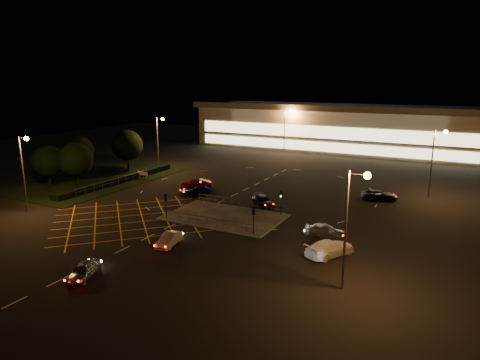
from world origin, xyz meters
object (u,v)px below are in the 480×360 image
at_px(car_approach_white, 330,248).
at_px(signal_se, 254,215).
at_px(car_circ_red, 196,184).
at_px(car_east_grey, 379,195).
at_px(signal_sw, 166,201).
at_px(signal_ne, 281,198).
at_px(signal_nw, 201,187).
at_px(car_queue_white, 169,239).
at_px(car_left_blue, 195,190).
at_px(car_near_silver, 84,270).
at_px(car_right_silver, 325,231).
at_px(car_far_dkgrey, 263,201).

bearing_deg(car_approach_white, signal_se, 17.25).
bearing_deg(car_circ_red, car_approach_white, 16.63).
height_order(car_east_grey, car_approach_white, car_approach_white).
height_order(signal_sw, signal_ne, same).
relative_size(signal_nw, car_queue_white, 0.79).
bearing_deg(car_east_grey, car_left_blue, 90.17).
bearing_deg(car_queue_white, car_left_blue, 105.00).
xyz_separation_m(car_east_grey, car_approach_white, (-0.69, -23.05, 0.10)).
relative_size(signal_se, car_near_silver, 0.79).
xyz_separation_m(signal_se, car_approach_white, (9.14, -1.74, -1.57)).
bearing_deg(car_east_grey, car_queue_white, 129.76).
bearing_deg(car_near_silver, signal_sw, 82.09).
relative_size(signal_sw, car_left_blue, 0.68).
xyz_separation_m(signal_nw, car_near_silver, (3.44, -24.34, -1.69)).
relative_size(signal_se, car_queue_white, 0.79).
distance_m(car_queue_white, car_approach_white, 16.44).
bearing_deg(car_circ_red, car_queue_white, -15.50).
distance_m(car_left_blue, car_right_silver, 24.53).
xyz_separation_m(signal_sw, car_approach_white, (21.14, -1.74, -1.57)).
height_order(car_queue_white, car_east_grey, car_east_grey).
xyz_separation_m(signal_ne, car_right_silver, (7.22, -4.98, -1.61)).
relative_size(car_near_silver, car_left_blue, 0.86).
bearing_deg(signal_nw, car_queue_white, -69.61).
xyz_separation_m(car_right_silver, car_circ_red, (-24.16, 11.24, 0.03)).
distance_m(signal_sw, car_far_dkgrey, 13.78).
relative_size(car_near_silver, car_queue_white, 1.00).
relative_size(car_far_dkgrey, car_circ_red, 0.95).
relative_size(signal_nw, car_circ_red, 0.66).
height_order(signal_nw, car_right_silver, signal_nw).
bearing_deg(car_far_dkgrey, signal_se, -118.42).
bearing_deg(car_left_blue, car_right_silver, 9.57).
height_order(car_circ_red, car_approach_white, car_approach_white).
distance_m(car_near_silver, car_right_silver, 24.98).
height_order(signal_sw, car_approach_white, signal_sw).
bearing_deg(car_left_blue, car_approach_white, 2.00).
distance_m(car_left_blue, car_approach_white, 28.29).
distance_m(car_near_silver, car_east_grey, 41.92).
bearing_deg(signal_ne, car_left_blue, 166.01).
distance_m(car_left_blue, car_circ_red, 2.70).
distance_m(car_queue_white, car_left_blue, 20.85).
bearing_deg(signal_ne, car_circ_red, 159.70).
xyz_separation_m(signal_se, car_right_silver, (7.22, 3.01, -1.61)).
bearing_deg(signal_se, car_far_dkgrey, -70.63).
xyz_separation_m(signal_sw, signal_se, (12.00, 0.00, 0.00)).
distance_m(signal_nw, car_queue_white, 15.91).
height_order(signal_sw, car_left_blue, signal_sw).
relative_size(car_queue_white, car_circ_red, 0.83).
height_order(car_right_silver, car_approach_white, car_approach_white).
distance_m(car_queue_white, car_circ_red, 23.54).
relative_size(signal_sw, car_east_grey, 0.63).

